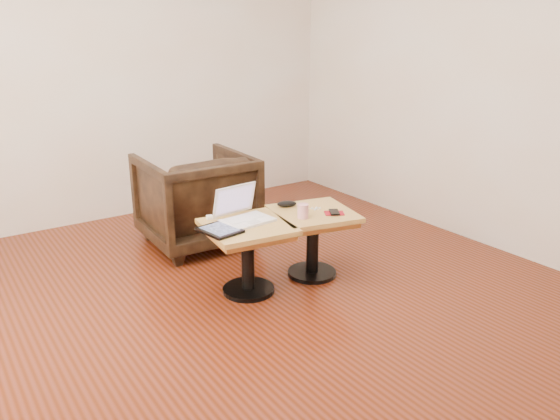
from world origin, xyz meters
TOP-DOWN VIEW (x-y plane):
  - room_shell at (0.00, 0.00)m, footprint 4.52×4.52m
  - side_table_left at (0.19, 0.20)m, footprint 0.59×0.59m
  - side_table_right at (0.71, 0.17)m, footprint 0.64×0.64m
  - laptop at (0.21, 0.29)m, footprint 0.35×0.32m
  - tablet at (-0.02, 0.19)m, footprint 0.24×0.29m
  - charging_adapter at (0.03, 0.43)m, footprint 0.05×0.05m
  - glasses_case at (0.61, 0.36)m, footprint 0.15×0.12m
  - striped_cup at (0.56, 0.10)m, footprint 0.09×0.09m
  - earbuds_tangle at (0.75, 0.19)m, footprint 0.07×0.05m
  - phone_on_sleeve at (0.80, 0.05)m, footprint 0.16×0.14m
  - armchair at (0.30, 1.19)m, footprint 0.84×0.87m

SIDE VIEW (x-z plane):
  - side_table_left at x=0.19m, z-range 0.12..0.61m
  - side_table_right at x=0.71m, z-range 0.12..0.61m
  - armchair at x=0.30m, z-range 0.00..0.76m
  - earbuds_tangle at x=0.75m, z-range 0.48..0.50m
  - phone_on_sleeve at x=0.80m, z-range 0.48..0.50m
  - tablet at x=-0.02m, z-range 0.48..0.50m
  - charging_adapter at x=0.03m, z-range 0.48..0.51m
  - glasses_case at x=0.61m, z-range 0.48..0.53m
  - laptop at x=0.21m, z-range 0.42..0.64m
  - striped_cup at x=0.56m, z-range 0.48..0.58m
  - room_shell at x=0.00m, z-range 0.00..2.71m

